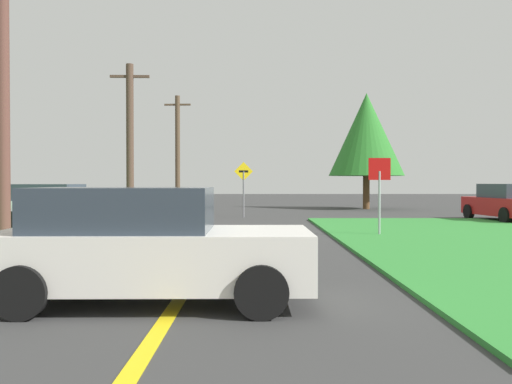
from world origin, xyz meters
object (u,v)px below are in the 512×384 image
Objects in this scene: car_behind_on_main_road at (148,246)px; car_on_crossroad at (509,203)px; utility_pole_mid at (132,140)px; direction_sign at (245,183)px; oak_tree_left at (368,135)px; utility_pole_near at (5,68)px; stop_sign at (381,182)px; parked_car_near_building at (56,206)px; utility_pole_far at (179,150)px.

car_on_crossroad is at bearing 51.90° from car_behind_on_main_road.
direction_sign is (5.21, 1.08, -2.00)m from utility_pole_mid.
oak_tree_left reaches higher than utility_pole_mid.
utility_pole_near is (-16.83, -10.75, 3.58)m from car_on_crossroad.
stop_sign is at bearing -64.92° from direction_sign.
stop_sign reaches higher than car_on_crossroad.
stop_sign is 12.92m from utility_pole_mid.
car_on_crossroad is 1.74× the size of direction_sign.
direction_sign is (6.82, 6.28, 0.85)m from parked_car_near_building.
car_on_crossroad is 0.64× the size of oak_tree_left.
parked_car_near_building is 0.94× the size of car_behind_on_main_road.
car_behind_on_main_road is 0.60× the size of oak_tree_left.
utility_pole_near is (1.43, -7.23, 3.59)m from parked_car_near_building.
parked_car_near_building is 9.31m from direction_sign.
car_on_crossroad is at bearing -41.02° from utility_pole_far.
direction_sign reaches higher than car_behind_on_main_road.
utility_pole_far is 12.74m from oak_tree_left.
oak_tree_left is (3.09, 17.56, 2.97)m from stop_sign.
direction_sign is at bearing -67.17° from utility_pole_far.
utility_pole_near reaches higher than direction_sign.
utility_pole_far is 12.51m from direction_sign.
oak_tree_left is (12.29, -3.25, 0.77)m from utility_pole_far.
oak_tree_left is at bearing 13.85° from car_on_crossroad.
utility_pole_far reaches higher than utility_pole_mid.
utility_pole_near reaches higher than stop_sign.
direction_sign is at bearing -132.88° from oak_tree_left.
direction_sign is 11.45m from oak_tree_left.
utility_pole_near is 24.87m from utility_pole_far.
oak_tree_left is at bearing 47.12° from direction_sign.
utility_pole_far reaches higher than direction_sign.
stop_sign is 0.56× the size of car_behind_on_main_road.
stop_sign is 0.29× the size of utility_pole_near.
parked_car_near_building is at bearing 101.18° from utility_pole_near.
car_behind_on_main_road is 30.65m from utility_pole_far.
stop_sign reaches higher than car_behind_on_main_road.
parked_car_near_building and car_behind_on_main_road have the same top height.
car_behind_on_main_road is (-5.36, -9.45, -0.89)m from stop_sign.
car_behind_on_main_road is 0.61× the size of utility_pole_mid.
car_behind_on_main_road is 0.95× the size of car_on_crossroad.
utility_pole_far is at bearing 165.18° from oak_tree_left.
oak_tree_left is at bearing 59.15° from utility_pole_near.
car_behind_on_main_road is 0.57× the size of utility_pole_far.
utility_pole_near is 1.13× the size of utility_pole_far.
oak_tree_left is (14.33, 14.38, 3.86)m from parked_car_near_building.
utility_pole_mid reaches higher than car_on_crossroad.
stop_sign is at bearing -8.10° from parked_car_near_building.
parked_car_near_building is 1.54× the size of direction_sign.
utility_pole_near reaches higher than car_behind_on_main_road.
utility_pole_near is at bearing 128.92° from car_behind_on_main_road.
direction_sign is (-11.44, 2.76, 0.85)m from car_on_crossroad.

